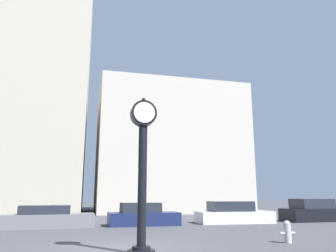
% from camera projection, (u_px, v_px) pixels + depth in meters
% --- Properties ---
extents(ground_plane, '(200.00, 200.00, 0.00)m').
position_uv_depth(ground_plane, '(121.00, 248.00, 10.56)').
color(ground_plane, '#424247').
extents(building_tall_tower, '(13.35, 12.00, 33.26)m').
position_uv_depth(building_tall_tower, '(25.00, 52.00, 34.90)').
color(building_tall_tower, '#BCB29E').
rests_on(building_tall_tower, ground_plane).
extents(building_storefront_row, '(15.06, 12.00, 13.06)m').
position_uv_depth(building_storefront_row, '(166.00, 151.00, 36.42)').
color(building_storefront_row, beige).
rests_on(building_storefront_row, ground_plane).
extents(street_clock, '(0.81, 0.80, 4.70)m').
position_uv_depth(street_clock, '(143.00, 165.00, 9.97)').
color(street_clock, black).
rests_on(street_clock, ground_plane).
extents(car_grey, '(4.68, 2.02, 1.16)m').
position_uv_depth(car_grey, '(48.00, 218.00, 17.27)').
color(car_grey, slate).
rests_on(car_grey, ground_plane).
extents(car_navy, '(4.02, 1.90, 1.27)m').
position_uv_depth(car_navy, '(143.00, 216.00, 18.66)').
color(car_navy, '#19234C').
rests_on(car_navy, ground_plane).
extents(car_white, '(4.69, 2.03, 1.31)m').
position_uv_depth(car_white, '(233.00, 214.00, 20.28)').
color(car_white, silver).
rests_on(car_white, ground_plane).
extents(car_black, '(4.51, 2.03, 1.45)m').
position_uv_depth(car_black, '(314.00, 212.00, 21.72)').
color(car_black, black).
rests_on(car_black, ground_plane).
extents(fire_hydrant_far, '(0.59, 0.26, 0.78)m').
position_uv_depth(fire_hydrant_far, '(287.00, 231.00, 11.73)').
color(fire_hydrant_far, '#B7B7BC').
rests_on(fire_hydrant_far, ground_plane).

